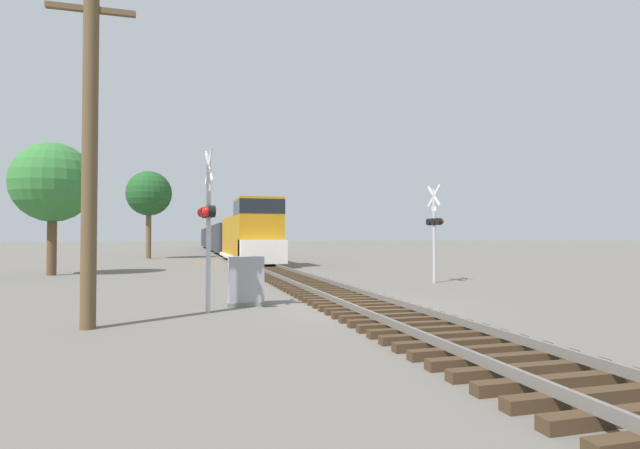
{
  "coord_description": "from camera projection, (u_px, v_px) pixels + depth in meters",
  "views": [
    {
      "loc": [
        -4.76,
        -12.93,
        1.96
      ],
      "look_at": [
        1.44,
        9.52,
        2.53
      ],
      "focal_mm": 28.0,
      "sensor_mm": 36.0,
      "label": 1
    }
  ],
  "objects": [
    {
      "name": "ground_plane",
      "position": [
        362.0,
        308.0,
        13.68
      ],
      "size": [
        400.0,
        400.0,
        0.0
      ],
      "primitive_type": "plane",
      "color": "#666059"
    },
    {
      "name": "tree_mid_background",
      "position": [
        149.0,
        194.0,
        44.93
      ],
      "size": [
        4.02,
        4.02,
        7.89
      ],
      "color": "brown",
      "rests_on": "ground"
    },
    {
      "name": "tree_far_right",
      "position": [
        53.0,
        183.0,
        25.42
      ],
      "size": [
        4.05,
        4.05,
        6.77
      ],
      "color": "brown",
      "rests_on": "ground"
    },
    {
      "name": "utility_pole",
      "position": [
        90.0,
        149.0,
        10.68
      ],
      "size": [
        1.8,
        0.32,
        7.46
      ],
      "color": "brown",
      "rests_on": "ground"
    },
    {
      "name": "rail_track_bed",
      "position": [
        362.0,
        303.0,
        13.68
      ],
      "size": [
        2.6,
        160.0,
        0.31
      ],
      "color": "#42301E",
      "rests_on": "ground"
    },
    {
      "name": "relay_cabinet",
      "position": [
        246.0,
        281.0,
        14.18
      ],
      "size": [
        1.07,
        0.64,
        1.4
      ],
      "color": "slate",
      "rests_on": "ground"
    },
    {
      "name": "crossing_signal_near",
      "position": [
        207.0,
        217.0,
        12.86
      ],
      "size": [
        0.44,
        1.01,
        4.25
      ],
      "rotation": [
        0.0,
        0.0,
        -1.43
      ],
      "color": "#B7B7BC",
      "rests_on": "ground"
    },
    {
      "name": "crossing_signal_far",
      "position": [
        435.0,
        225.0,
        21.26
      ],
      "size": [
        0.39,
        1.01,
        4.17
      ],
      "rotation": [
        0.0,
        0.0,
        1.66
      ],
      "color": "#B7B7BC",
      "rests_on": "ground"
    },
    {
      "name": "freight_train",
      "position": [
        223.0,
        238.0,
        60.96
      ],
      "size": [
        2.88,
        67.64,
        4.47
      ],
      "color": "#B77A14",
      "rests_on": "ground"
    }
  ]
}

